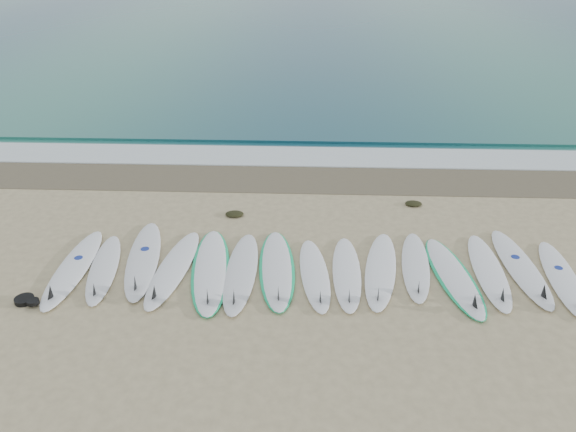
{
  "coord_description": "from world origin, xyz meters",
  "views": [
    {
      "loc": [
        -0.11,
        -8.63,
        5.64
      ],
      "look_at": [
        -0.51,
        1.32,
        0.4
      ],
      "focal_mm": 35.0,
      "sensor_mm": 36.0,
      "label": 1
    }
  ],
  "objects_px": {
    "surfboard_0": "(72,269)",
    "leash_coil": "(26,300)",
    "surfboard_7": "(315,275)",
    "surfboard_14": "(563,279)"
  },
  "relations": [
    {
      "from": "surfboard_7",
      "to": "leash_coil",
      "type": "distance_m",
      "value": 4.9
    },
    {
      "from": "surfboard_14",
      "to": "leash_coil",
      "type": "bearing_deg",
      "value": -167.98
    },
    {
      "from": "surfboard_7",
      "to": "leash_coil",
      "type": "relative_size",
      "value": 5.26
    },
    {
      "from": "surfboard_0",
      "to": "surfboard_7",
      "type": "distance_m",
      "value": 4.4
    },
    {
      "from": "surfboard_0",
      "to": "leash_coil",
      "type": "relative_size",
      "value": 5.86
    },
    {
      "from": "surfboard_0",
      "to": "surfboard_7",
      "type": "xyz_separation_m",
      "value": [
        4.4,
        -0.01,
        -0.01
      ]
    },
    {
      "from": "surfboard_14",
      "to": "leash_coil",
      "type": "relative_size",
      "value": 5.54
    },
    {
      "from": "surfboard_0",
      "to": "leash_coil",
      "type": "distance_m",
      "value": 1.03
    },
    {
      "from": "surfboard_0",
      "to": "leash_coil",
      "type": "height_order",
      "value": "surfboard_0"
    },
    {
      "from": "surfboard_0",
      "to": "surfboard_7",
      "type": "height_order",
      "value": "surfboard_0"
    }
  ]
}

